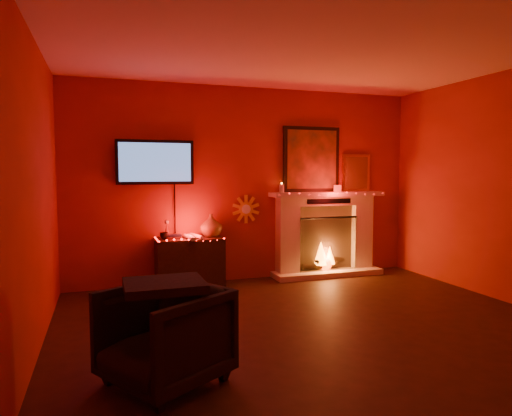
{
  "coord_description": "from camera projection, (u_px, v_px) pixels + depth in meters",
  "views": [
    {
      "loc": [
        -1.96,
        -3.63,
        1.53
      ],
      "look_at": [
        -0.16,
        1.7,
        1.08
      ],
      "focal_mm": 32.0,
      "sensor_mm": 36.0,
      "label": 1
    }
  ],
  "objects": [
    {
      "name": "sunburst_clock",
      "position": [
        246.0,
        209.0,
        6.42
      ],
      "size": [
        0.4,
        0.03,
        0.4
      ],
      "color": "gold",
      "rests_on": "room"
    },
    {
      "name": "tv",
      "position": [
        155.0,
        162.0,
        5.95
      ],
      "size": [
        1.0,
        0.07,
        1.24
      ],
      "color": "black",
      "rests_on": "room"
    },
    {
      "name": "room",
      "position": [
        334.0,
        192.0,
        4.07
      ],
      "size": [
        5.0,
        5.0,
        5.0
      ],
      "color": "black",
      "rests_on": "ground"
    },
    {
      "name": "console_table",
      "position": [
        191.0,
        258.0,
        6.0
      ],
      "size": [
        0.88,
        0.52,
        0.97
      ],
      "color": "black",
      "rests_on": "floor"
    },
    {
      "name": "armchair",
      "position": [
        164.0,
        336.0,
        3.27
      ],
      "size": [
        1.05,
        1.04,
        0.7
      ],
      "primitive_type": "imported",
      "rotation": [
        0.0,
        0.0,
        -1.03
      ],
      "color": "black",
      "rests_on": "floor"
    },
    {
      "name": "fireplace",
      "position": [
        325.0,
        226.0,
        6.74
      ],
      "size": [
        1.72,
        0.4,
        2.18
      ],
      "color": "beige",
      "rests_on": "floor"
    }
  ]
}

